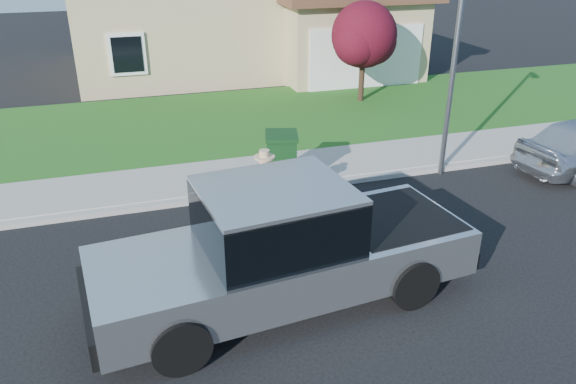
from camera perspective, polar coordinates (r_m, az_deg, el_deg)
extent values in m
plane|color=black|center=(10.65, 0.39, -6.68)|extent=(80.00, 80.00, 0.00)
cube|color=gray|center=(13.34, 0.67, 0.46)|extent=(40.00, 0.20, 0.12)
cube|color=gray|center=(14.29, -0.70, 2.25)|extent=(40.00, 2.00, 0.15)
cube|color=#1D5117|center=(18.40, -4.79, 7.33)|extent=(40.00, 7.00, 0.10)
cube|color=tan|center=(24.79, 4.98, 15.59)|extent=(5.50, 6.00, 3.20)
cube|color=white|center=(22.13, 7.95, 13.40)|extent=(4.60, 0.12, 2.30)
cube|color=black|center=(21.46, -16.01, 13.30)|extent=(1.30, 0.10, 1.50)
cylinder|color=black|center=(8.13, -10.87, -15.00)|extent=(0.88, 0.40, 0.86)
cylinder|color=black|center=(9.71, -13.56, -7.93)|extent=(0.88, 0.40, 0.86)
cylinder|color=black|center=(9.40, 12.51, -9.01)|extent=(0.88, 0.40, 0.86)
cylinder|color=black|center=(10.80, 6.58, -3.77)|extent=(0.88, 0.40, 0.86)
cube|color=#B4B8BC|center=(9.17, -0.31, -6.96)|extent=(6.28, 2.74, 0.77)
cube|color=black|center=(8.72, -1.29, -2.64)|extent=(2.43, 2.20, 0.91)
cube|color=#B4B8BC|center=(8.51, -1.32, 0.18)|extent=(2.43, 2.20, 0.09)
cube|color=black|center=(9.86, 10.65, -2.58)|extent=(2.10, 2.00, 0.06)
cube|color=black|center=(8.75, -19.65, -11.60)|extent=(0.33, 2.04, 0.43)
cube|color=black|center=(10.69, 15.14, -4.21)|extent=(0.33, 2.04, 0.27)
cube|color=black|center=(9.52, -8.69, -1.16)|extent=(0.15, 0.25, 0.19)
imported|color=#E08E7B|center=(11.35, -2.34, -0.15)|extent=(0.67, 0.56, 1.56)
cylinder|color=tan|center=(11.03, -2.41, 3.61)|extent=(0.42, 0.42, 0.04)
cylinder|color=tan|center=(11.01, -2.41, 3.91)|extent=(0.21, 0.21, 0.15)
cylinder|color=black|center=(20.35, 7.48, 11.35)|extent=(0.20, 0.20, 1.56)
sphere|color=#4B101C|center=(20.05, 7.73, 15.55)|extent=(2.24, 2.24, 2.24)
sphere|color=#4B101C|center=(20.57, 8.61, 14.91)|extent=(1.66, 1.66, 1.66)
sphere|color=#4B101C|center=(19.66, 6.99, 14.83)|extent=(1.56, 1.56, 1.56)
cube|color=black|center=(13.19, -0.65, 3.25)|extent=(0.86, 0.94, 1.13)
cube|color=black|center=(12.97, -0.67, 5.74)|extent=(0.94, 1.02, 0.09)
cylinder|color=slate|center=(14.01, 16.46, 12.11)|extent=(0.13, 0.13, 5.42)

